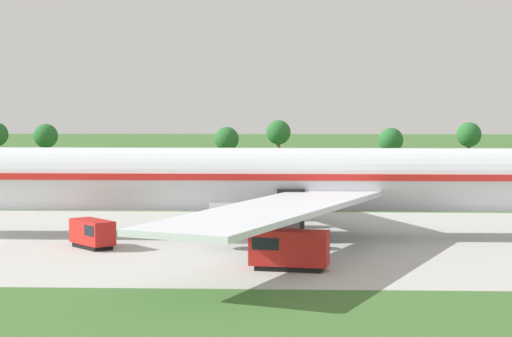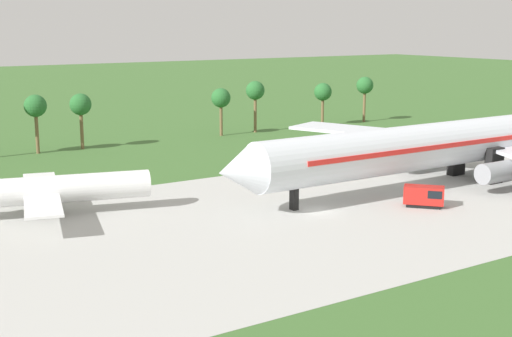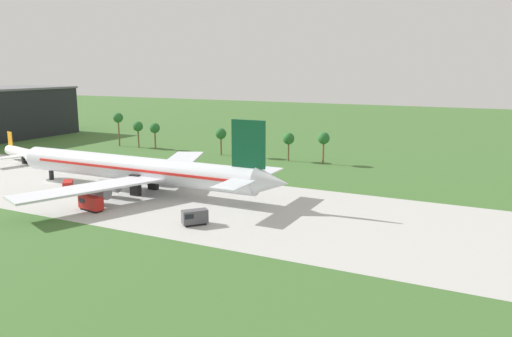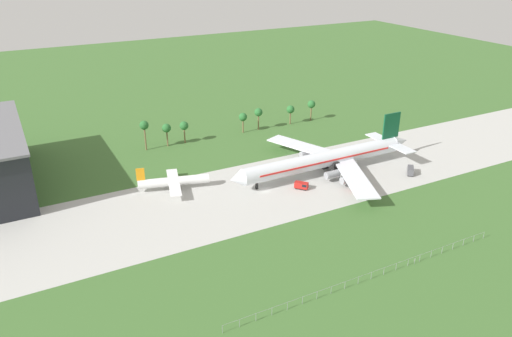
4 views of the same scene
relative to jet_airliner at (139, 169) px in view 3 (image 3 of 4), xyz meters
name	(u,v)px [view 3 (image 3 of 4)]	position (x,y,z in m)	size (l,w,h in m)	color
ground_plane	(51,182)	(-26.82, -1.89, -5.28)	(600.00, 600.00, 0.00)	#3D662D
taxiway_strip	(51,182)	(-26.82, -1.89, -5.27)	(320.00, 44.00, 0.02)	#B2B2AD
jet_airliner	(139,169)	(0.00, 0.00, 0.00)	(75.78, 62.53, 18.05)	silver
regional_aircraft	(26,154)	(-53.31, 12.79, -2.41)	(23.48, 21.37, 8.73)	white
baggage_tug	(90,203)	(1.28, -16.75, -3.71)	(6.01, 2.95, 2.96)	black
fuel_truck	(68,186)	(-15.19, -7.11, -3.98)	(4.50, 4.69, 2.42)	black
catering_van	(194,217)	(25.30, -15.48, -3.76)	(4.58, 4.83, 2.85)	black
palm_tree_row	(207,131)	(-13.57, 51.43, 2.48)	(82.15, 3.60, 12.23)	brown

